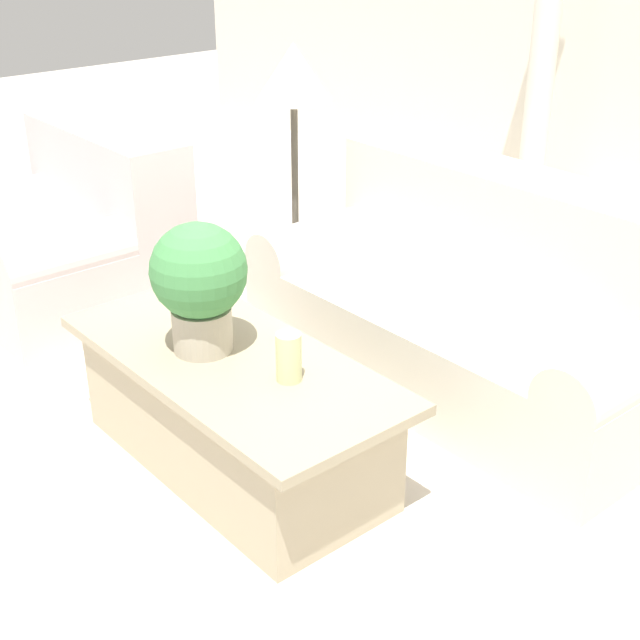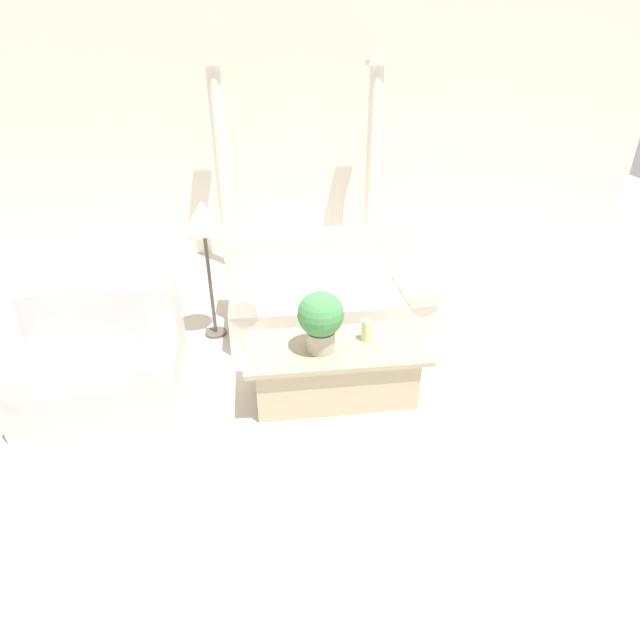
{
  "view_description": "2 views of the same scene",
  "coord_description": "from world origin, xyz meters",
  "px_view_note": "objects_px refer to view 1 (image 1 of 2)",
  "views": [
    {
      "loc": [
        2.53,
        -1.99,
        2.04
      ],
      "look_at": [
        0.08,
        0.09,
        0.46
      ],
      "focal_mm": 50.0,
      "sensor_mm": 36.0,
      "label": 1
    },
    {
      "loc": [
        -0.43,
        -3.7,
        2.56
      ],
      "look_at": [
        0.04,
        -0.04,
        0.53
      ],
      "focal_mm": 28.0,
      "sensor_mm": 36.0,
      "label": 2
    }
  ],
  "objects_px": {
    "sofa_long": "(480,304)",
    "floor_lamp": "(294,85)",
    "coffee_table": "(234,411)",
    "loveseat": "(72,236)",
    "potted_plant": "(199,280)"
  },
  "relations": [
    {
      "from": "sofa_long",
      "to": "floor_lamp",
      "type": "distance_m",
      "value": 1.42
    },
    {
      "from": "coffee_table",
      "to": "loveseat",
      "type": "bearing_deg",
      "value": 172.0
    },
    {
      "from": "sofa_long",
      "to": "loveseat",
      "type": "bearing_deg",
      "value": -152.81
    },
    {
      "from": "sofa_long",
      "to": "floor_lamp",
      "type": "xyz_separation_m",
      "value": [
        -1.15,
        -0.13,
        0.81
      ]
    },
    {
      "from": "loveseat",
      "to": "coffee_table",
      "type": "xyz_separation_m",
      "value": [
        1.85,
        -0.26,
        -0.11
      ]
    },
    {
      "from": "loveseat",
      "to": "floor_lamp",
      "type": "distance_m",
      "value": 1.44
    },
    {
      "from": "coffee_table",
      "to": "potted_plant",
      "type": "distance_m",
      "value": 0.53
    },
    {
      "from": "loveseat",
      "to": "floor_lamp",
      "type": "height_order",
      "value": "floor_lamp"
    },
    {
      "from": "loveseat",
      "to": "coffee_table",
      "type": "height_order",
      "value": "loveseat"
    },
    {
      "from": "loveseat",
      "to": "floor_lamp",
      "type": "bearing_deg",
      "value": 47.15
    },
    {
      "from": "sofa_long",
      "to": "potted_plant",
      "type": "bearing_deg",
      "value": -100.28
    },
    {
      "from": "loveseat",
      "to": "potted_plant",
      "type": "bearing_deg",
      "value": -9.93
    },
    {
      "from": "sofa_long",
      "to": "coffee_table",
      "type": "distance_m",
      "value": 1.28
    },
    {
      "from": "coffee_table",
      "to": "floor_lamp",
      "type": "bearing_deg",
      "value": 132.25
    },
    {
      "from": "coffee_table",
      "to": "sofa_long",
      "type": "bearing_deg",
      "value": 84.67
    }
  ]
}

